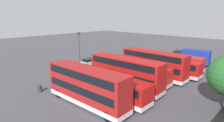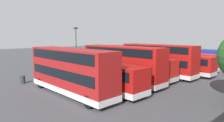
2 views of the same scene
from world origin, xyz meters
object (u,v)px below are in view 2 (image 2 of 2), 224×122
object	(u,v)px
bus_single_deck_fourth	(140,67)
car_hatchback_silver	(88,62)
bus_double_decker_fifth	(121,63)
bus_single_deck_second	(174,63)
lamp_post_tall	(76,44)
bus_double_decker_seventh	(70,70)
box_truck_blue	(205,58)
bus_single_deck_near_end	(181,60)
waste_bin_yellow	(23,80)
bus_double_decker_third	(157,59)
bus_single_deck_sixth	(103,75)

from	to	relation	value
bus_single_deck_fourth	car_hatchback_silver	bearing A→B (deg)	-95.51
bus_double_decker_fifth	bus_single_deck_second	bearing A→B (deg)	175.27
bus_single_deck_second	lamp_post_tall	bearing A→B (deg)	-56.18
bus_double_decker_seventh	box_truck_blue	xyz separation A→B (m)	(-28.13, 1.44, -0.74)
bus_double_decker_fifth	lamp_post_tall	xyz separation A→B (m)	(-1.48, -12.88, 1.85)
bus_single_deck_near_end	box_truck_blue	distance (m)	6.77
bus_single_deck_fourth	lamp_post_tall	distance (m)	13.26
bus_single_deck_second	waste_bin_yellow	distance (m)	21.85
bus_single_deck_fourth	bus_double_decker_fifth	xyz separation A→B (m)	(3.55, 0.06, 0.83)
bus_single_deck_near_end	lamp_post_tall	world-z (taller)	lamp_post_tall
bus_double_decker_seventh	car_hatchback_silver	bearing A→B (deg)	-130.25
box_truck_blue	lamp_post_tall	size ratio (longest dim) A/B	1.06
bus_single_deck_second	box_truck_blue	distance (m)	10.27
bus_double_decker_third	bus_double_decker_seventh	xyz separation A→B (m)	(14.34, -0.17, -0.00)
bus_single_deck_fourth	bus_double_decker_seventh	world-z (taller)	bus_double_decker_seventh
bus_single_deck_sixth	bus_single_deck_near_end	bearing A→B (deg)	-177.08
bus_single_deck_second	bus_single_deck_near_end	bearing A→B (deg)	-167.43
bus_single_deck_second	bus_double_decker_third	distance (m)	3.69
lamp_post_tall	waste_bin_yellow	world-z (taller)	lamp_post_tall
bus_double_decker_third	car_hatchback_silver	size ratio (longest dim) A/B	2.80
bus_single_deck_second	bus_double_decker_third	xyz separation A→B (m)	(3.54, -0.66, 0.83)
box_truck_blue	car_hatchback_silver	world-z (taller)	box_truck_blue
bus_single_deck_second	car_hatchback_silver	size ratio (longest dim) A/B	2.90
bus_single_deck_near_end	bus_double_decker_fifth	xyz separation A→B (m)	(14.34, -0.08, 0.83)
bus_double_decker_third	bus_single_deck_fourth	world-z (taller)	bus_double_decker_third
bus_single_deck_fourth	box_truck_blue	distance (m)	17.47
bus_single_deck_second	box_truck_blue	size ratio (longest dim) A/B	1.57
car_hatchback_silver	lamp_post_tall	distance (m)	5.17
bus_double_decker_fifth	waste_bin_yellow	xyz separation A→B (m)	(9.33, -7.77, -1.97)
bus_single_deck_near_end	bus_double_decker_fifth	bearing A→B (deg)	-0.30
bus_single_deck_near_end	bus_double_decker_seventh	world-z (taller)	bus_double_decker_seventh
bus_double_decker_third	bus_double_decker_seventh	size ratio (longest dim) A/B	1.00
bus_single_deck_sixth	bus_single_deck_fourth	bearing A→B (deg)	-171.71
lamp_post_tall	bus_double_decker_third	bearing A→B (deg)	113.46
bus_double_decker_third	bus_single_deck_sixth	distance (m)	10.94
bus_single_deck_second	bus_single_deck_fourth	bearing A→B (deg)	-7.57
bus_single_deck_near_end	waste_bin_yellow	world-z (taller)	bus_single_deck_near_end
bus_single_deck_fourth	bus_single_deck_near_end	bearing A→B (deg)	179.26
bus_single_deck_second	bus_single_deck_sixth	distance (m)	14.42
box_truck_blue	bus_single_deck_near_end	bearing A→B (deg)	-12.10
bus_single_deck_second	lamp_post_tall	size ratio (longest dim) A/B	1.67
bus_double_decker_fifth	lamp_post_tall	bearing A→B (deg)	-96.54
bus_single_deck_sixth	waste_bin_yellow	xyz separation A→B (m)	(5.61, -8.76, -1.15)
bus_single_deck_second	lamp_post_tall	world-z (taller)	lamp_post_tall
waste_bin_yellow	bus_double_decker_third	bearing A→B (deg)	154.15
bus_single_deck_near_end	bus_double_decker_fifth	distance (m)	14.36
box_truck_blue	lamp_post_tall	distance (m)	24.35
bus_double_decker_seventh	box_truck_blue	size ratio (longest dim) A/B	1.52
lamp_post_tall	car_hatchback_silver	bearing A→B (deg)	-158.53
bus_single_deck_second	bus_single_deck_sixth	xyz separation A→B (m)	(14.42, 0.11, -0.00)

